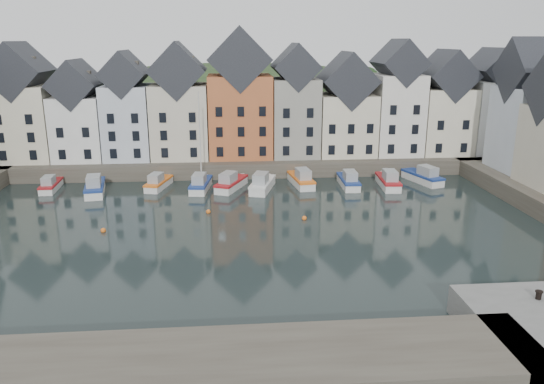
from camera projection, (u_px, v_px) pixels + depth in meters
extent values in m
plane|color=black|center=(249.00, 239.00, 49.70)|extent=(260.00, 260.00, 0.00)
cube|color=#433D33|center=(240.00, 159.00, 78.15)|extent=(90.00, 16.00, 2.00)
cube|color=#433D33|center=(74.00, 379.00, 27.55)|extent=(50.00, 6.00, 2.00)
ellipsoid|color=#203219|center=(238.00, 222.00, 108.31)|extent=(153.60, 70.40, 64.00)
sphere|color=black|center=(158.00, 93.00, 94.94)|extent=(5.77, 5.77, 5.77)
sphere|color=black|center=(358.00, 90.00, 107.64)|extent=(5.27, 5.27, 5.27)
sphere|color=black|center=(401.00, 94.00, 101.99)|extent=(5.07, 5.07, 5.07)
sphere|color=black|center=(310.00, 95.00, 101.54)|extent=(5.01, 5.01, 5.01)
sphere|color=black|center=(34.00, 103.00, 99.04)|extent=(3.94, 3.94, 3.94)
sphere|color=black|center=(375.00, 90.00, 107.46)|extent=(5.21, 5.21, 5.21)
sphere|color=black|center=(246.00, 91.00, 103.71)|extent=(5.45, 5.45, 5.45)
sphere|color=black|center=(443.00, 101.00, 97.03)|extent=(4.49, 4.49, 4.49)
cube|color=beige|center=(26.00, 123.00, 72.21)|extent=(7.67, 8.00, 10.07)
cube|color=black|center=(19.00, 71.00, 70.29)|extent=(7.67, 8.16, 7.67)
cube|color=white|center=(81.00, 128.00, 73.00)|extent=(6.56, 8.00, 8.61)
cube|color=black|center=(76.00, 84.00, 71.36)|extent=(6.56, 8.16, 6.56)
cube|color=silver|center=(129.00, 122.00, 73.33)|extent=(6.20, 8.00, 10.02)
cube|color=black|center=(125.00, 74.00, 71.52)|extent=(6.20, 8.16, 6.20)
cube|color=beige|center=(180.00, 121.00, 73.90)|extent=(7.70, 8.00, 10.08)
cube|color=black|center=(178.00, 70.00, 71.98)|extent=(7.70, 8.16, 7.70)
cube|color=#B96034|center=(240.00, 116.00, 74.41)|extent=(8.69, 8.00, 11.28)
cube|color=black|center=(239.00, 59.00, 72.25)|extent=(8.69, 8.16, 8.69)
cube|color=gray|center=(294.00, 117.00, 75.10)|extent=(6.43, 8.00, 10.78)
cube|color=black|center=(295.00, 67.00, 73.17)|extent=(6.43, 8.16, 6.43)
cube|color=beige|center=(345.00, 124.00, 76.00)|extent=(7.88, 8.00, 8.56)
cube|color=black|center=(347.00, 80.00, 74.27)|extent=(7.88, 8.16, 7.88)
cube|color=white|center=(395.00, 114.00, 76.22)|extent=(6.50, 8.00, 11.27)
cube|color=black|center=(399.00, 63.00, 74.21)|extent=(6.50, 8.16, 6.50)
cube|color=beige|center=(442.00, 120.00, 77.05)|extent=(7.23, 8.00, 9.32)
cube|color=black|center=(446.00, 75.00, 75.27)|extent=(7.23, 8.16, 7.23)
cube|color=white|center=(488.00, 116.00, 77.47)|extent=(6.18, 8.00, 10.32)
cube|color=black|center=(493.00, 70.00, 75.62)|extent=(6.18, 8.16, 6.18)
cube|color=silver|center=(530.00, 129.00, 66.20)|extent=(7.47, 8.00, 10.38)
cube|color=black|center=(538.00, 71.00, 64.22)|extent=(7.62, 8.00, 8.00)
sphere|color=orange|center=(208.00, 212.00, 57.00)|extent=(0.50, 0.50, 0.50)
sphere|color=orange|center=(304.00, 218.00, 54.94)|extent=(0.50, 0.50, 0.50)
sphere|color=orange|center=(103.00, 230.00, 51.40)|extent=(0.50, 0.50, 0.50)
cube|color=silver|center=(51.00, 187.00, 65.77)|extent=(1.88, 5.51, 1.00)
cube|color=#A5171C|center=(51.00, 183.00, 65.62)|extent=(1.98, 5.63, 0.23)
cube|color=#909597|center=(48.00, 181.00, 64.69)|extent=(1.37, 2.23, 1.09)
cube|color=silver|center=(95.00, 190.00, 64.33)|extent=(3.13, 7.02, 1.24)
cube|color=navy|center=(95.00, 185.00, 64.14)|extent=(3.27, 7.17, 0.28)
cube|color=#909597|center=(94.00, 181.00, 63.01)|extent=(2.01, 2.93, 1.35)
cube|color=silver|center=(159.00, 185.00, 66.67)|extent=(3.05, 5.97, 1.05)
cube|color=orange|center=(159.00, 181.00, 66.51)|extent=(3.17, 6.10, 0.24)
cube|color=#909597|center=(156.00, 178.00, 65.54)|extent=(1.85, 2.54, 1.14)
cube|color=silver|center=(201.00, 187.00, 65.86)|extent=(2.66, 6.44, 1.15)
cube|color=navy|center=(201.00, 182.00, 65.69)|extent=(2.78, 6.58, 0.26)
cube|color=#909597|center=(199.00, 179.00, 64.62)|extent=(1.77, 2.67, 1.25)
cylinder|color=silver|center=(200.00, 139.00, 64.83)|extent=(0.15, 0.15, 11.47)
cube|color=silver|center=(231.00, 186.00, 66.27)|extent=(4.29, 6.65, 1.17)
cube|color=#A5171C|center=(231.00, 181.00, 66.09)|extent=(4.43, 6.81, 0.27)
cube|color=#909597|center=(228.00, 178.00, 65.04)|extent=(2.38, 2.94, 1.28)
cube|color=silver|center=(262.00, 187.00, 65.77)|extent=(3.71, 6.92, 1.21)
cube|color=silver|center=(262.00, 182.00, 65.58)|extent=(3.86, 7.08, 0.28)
cube|color=#909597|center=(261.00, 178.00, 64.46)|extent=(2.21, 2.97, 1.33)
cube|color=silver|center=(301.00, 182.00, 67.93)|extent=(2.79, 6.74, 1.20)
cube|color=orange|center=(301.00, 177.00, 67.75)|extent=(2.91, 6.89, 0.27)
cube|color=#909597|center=(303.00, 174.00, 66.64)|extent=(1.85, 2.79, 1.31)
cube|color=silver|center=(348.00, 183.00, 67.36)|extent=(2.05, 6.30, 1.15)
cube|color=navy|center=(348.00, 179.00, 67.19)|extent=(2.16, 6.43, 0.26)
cube|color=#909597|center=(350.00, 176.00, 66.11)|extent=(1.53, 2.54, 1.25)
cube|color=silver|center=(388.00, 184.00, 67.20)|extent=(2.44, 6.64, 1.19)
cube|color=#A5171C|center=(388.00, 179.00, 67.02)|extent=(2.56, 6.78, 0.27)
cube|color=#909597|center=(390.00, 176.00, 65.90)|extent=(1.71, 2.71, 1.30)
cube|color=silver|center=(422.00, 179.00, 69.34)|extent=(3.79, 6.82, 1.20)
cube|color=navy|center=(422.00, 174.00, 69.16)|extent=(3.94, 6.98, 0.27)
cube|color=#909597|center=(428.00, 171.00, 68.11)|extent=(2.23, 2.95, 1.31)
cylinder|color=black|center=(539.00, 295.00, 33.82)|extent=(0.36, 0.36, 0.50)
cylinder|color=black|center=(539.00, 292.00, 33.75)|extent=(0.48, 0.48, 0.08)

